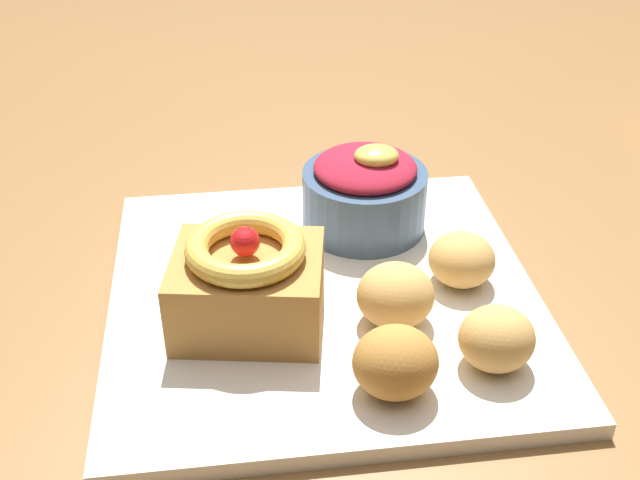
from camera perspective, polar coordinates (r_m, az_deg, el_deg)
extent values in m
cube|color=brown|center=(0.75, -0.96, 4.27)|extent=(1.32, 1.12, 0.04)
cylinder|color=brown|center=(1.48, 19.32, 1.83)|extent=(0.07, 0.07, 0.69)
cube|color=white|center=(0.55, 0.27, -4.08)|extent=(0.29, 0.29, 0.01)
cube|color=#B77F3D|center=(0.51, -5.18, -3.64)|extent=(0.11, 0.09, 0.05)
torus|color=#E5BC4C|center=(0.49, -5.37, -0.57)|extent=(0.09, 0.09, 0.01)
sphere|color=red|center=(0.49, -5.40, -0.11)|extent=(0.02, 0.02, 0.02)
cylinder|color=#3D5675|center=(0.61, 3.18, 2.91)|extent=(0.09, 0.09, 0.05)
ellipsoid|color=#A31E33|center=(0.59, 3.26, 5.20)|extent=(0.08, 0.08, 0.02)
ellipsoid|color=#E5CC56|center=(0.58, 4.07, 6.06)|extent=(0.03, 0.03, 0.01)
ellipsoid|color=tan|center=(0.49, 12.56, -6.92)|extent=(0.05, 0.04, 0.04)
ellipsoid|color=tan|center=(0.51, 5.44, -3.97)|extent=(0.05, 0.05, 0.04)
ellipsoid|color=#BC7F38|center=(0.46, 5.43, -8.73)|extent=(0.05, 0.05, 0.04)
ellipsoid|color=tan|center=(0.56, 10.13, -1.38)|extent=(0.05, 0.05, 0.04)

